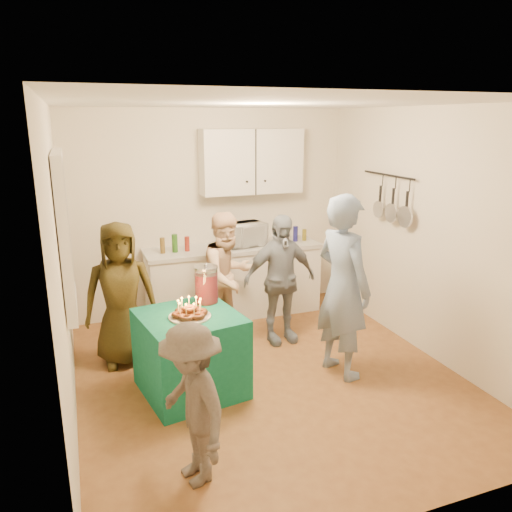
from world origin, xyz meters
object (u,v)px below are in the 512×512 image
object	(u,v)px
punch_jar	(206,285)
woman_back_left	(121,294)
party_table	(190,353)
child_near_left	(192,405)
man_birthday	(343,287)
woman_back_right	(280,279)
counter	(234,282)
woman_back_center	(228,276)
microwave	(244,234)

from	to	relation	value
punch_jar	woman_back_left	xyz separation A→B (m)	(-0.76, 0.54, -0.18)
party_table	child_near_left	world-z (taller)	child_near_left
punch_jar	man_birthday	size ratio (longest dim) A/B	0.19
punch_jar	woman_back_left	bearing A→B (deg)	144.29
man_birthday	woman_back_right	bearing A→B (deg)	3.62
counter	woman_back_center	bearing A→B (deg)	-113.27
microwave	man_birthday	bearing A→B (deg)	-89.75
microwave	man_birthday	xyz separation A→B (m)	(0.36, -1.86, -0.15)
woman_back_center	microwave	bearing A→B (deg)	33.26
party_table	woman_back_left	size ratio (longest dim) A/B	0.57
man_birthday	woman_back_center	world-z (taller)	man_birthday
party_table	woman_back_center	size ratio (longest dim) A/B	0.57
woman_back_center	woman_back_right	distance (m)	0.59
counter	woman_back_right	size ratio (longest dim) A/B	1.49
party_table	woman_back_right	distance (m)	1.45
man_birthday	woman_back_right	xyz separation A→B (m)	(-0.27, 0.90, -0.17)
woman_back_left	woman_back_center	xyz separation A→B (m)	(1.21, 0.22, -0.01)
man_birthday	woman_back_center	distance (m)	1.44
counter	man_birthday	bearing A→B (deg)	-74.80
party_table	punch_jar	bearing A→B (deg)	48.02
microwave	child_near_left	bearing A→B (deg)	-126.41
counter	man_birthday	xyz separation A→B (m)	(0.50, -1.86, 0.48)
microwave	woman_back_center	size ratio (longest dim) A/B	0.35
microwave	woman_back_center	bearing A→B (deg)	-133.56
punch_jar	woman_back_left	distance (m)	0.95
microwave	punch_jar	size ratio (longest dim) A/B	1.52
microwave	child_near_left	world-z (taller)	microwave
woman_back_left	woman_back_center	bearing A→B (deg)	12.35
woman_back_left	child_near_left	size ratio (longest dim) A/B	1.27
microwave	woman_back_left	size ratio (longest dim) A/B	0.35
woman_back_center	child_near_left	bearing A→B (deg)	-137.26
counter	woman_back_left	world-z (taller)	woman_back_left
party_table	child_near_left	distance (m)	1.22
counter	punch_jar	distance (m)	1.68
party_table	punch_jar	size ratio (longest dim) A/B	2.50
party_table	woman_back_right	size ratio (longest dim) A/B	0.58
counter	child_near_left	distance (m)	3.12
microwave	woman_back_left	distance (m)	1.88
punch_jar	woman_back_right	distance (m)	1.09
party_table	woman_back_center	bearing A→B (deg)	56.20
counter	child_near_left	bearing A→B (deg)	-113.24
child_near_left	woman_back_center	bearing A→B (deg)	144.81
microwave	woman_back_left	xyz separation A→B (m)	(-1.63, -0.88, -0.30)
punch_jar	woman_back_center	distance (m)	0.91
man_birthday	counter	bearing A→B (deg)	1.93
woman_back_right	counter	bearing A→B (deg)	100.92
woman_back_left	woman_back_center	size ratio (longest dim) A/B	1.01
man_birthday	woman_back_center	xyz separation A→B (m)	(-0.79, 1.20, -0.16)
woman_back_center	child_near_left	xyz separation A→B (m)	(-0.95, -2.21, -0.15)
punch_jar	child_near_left	xyz separation A→B (m)	(-0.50, -1.44, -0.34)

